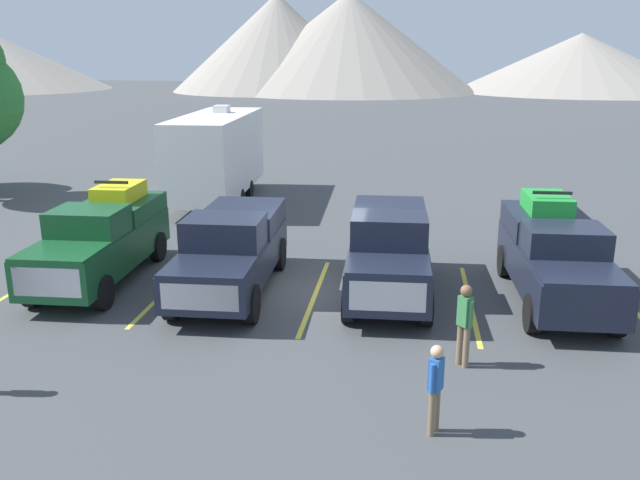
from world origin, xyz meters
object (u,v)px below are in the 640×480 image
object	(u,v)px
pickup_truck_a	(102,237)
pickup_truck_b	(232,248)
person_c	(465,320)
person_a	(435,383)
camper_trailer_a	(217,153)
pickup_truck_d	(555,254)
pickup_truck_c	(389,250)

from	to	relation	value
pickup_truck_a	pickup_truck_b	world-z (taller)	pickup_truck_a
person_c	person_a	bearing A→B (deg)	-104.29
camper_trailer_a	person_a	xyz separation A→B (m)	(8.34, -16.46, -1.14)
pickup_truck_d	person_a	size ratio (longest dim) A/B	3.67
pickup_truck_b	person_a	world-z (taller)	pickup_truck_b
pickup_truck_d	person_c	bearing A→B (deg)	-121.51
pickup_truck_b	pickup_truck_c	distance (m)	4.07
pickup_truck_c	person_a	distance (m)	6.61
camper_trailer_a	person_c	size ratio (longest dim) A/B	5.14
pickup_truck_c	person_a	world-z (taller)	pickup_truck_c
camper_trailer_a	pickup_truck_d	bearing A→B (deg)	-40.41
camper_trailer_a	person_c	bearing A→B (deg)	-57.11
person_a	pickup_truck_b	bearing A→B (deg)	128.76
pickup_truck_b	person_c	world-z (taller)	pickup_truck_b
pickup_truck_b	person_a	xyz separation A→B (m)	(5.04, -6.27, -0.22)
camper_trailer_a	person_c	xyz separation A→B (m)	(8.99, -13.90, -1.06)
pickup_truck_d	person_c	xyz separation A→B (m)	(-2.52, -4.11, -0.20)
pickup_truck_b	pickup_truck_d	world-z (taller)	pickup_truck_d
pickup_truck_d	camper_trailer_a	distance (m)	15.14
pickup_truck_b	pickup_truck_a	bearing A→B (deg)	174.23
pickup_truck_c	camper_trailer_a	distance (m)	12.39
person_c	camper_trailer_a	bearing A→B (deg)	122.89
pickup_truck_a	pickup_truck_c	xyz separation A→B (m)	(7.79, -0.12, -0.01)
pickup_truck_c	camper_trailer_a	xyz separation A→B (m)	(-7.37, 9.93, 0.87)
pickup_truck_a	camper_trailer_a	xyz separation A→B (m)	(0.43, 9.81, 0.86)
pickup_truck_a	camper_trailer_a	size ratio (longest dim) A/B	0.67
pickup_truck_b	pickup_truck_c	size ratio (longest dim) A/B	1.07
pickup_truck_b	pickup_truck_c	world-z (taller)	pickup_truck_c
person_a	person_c	xyz separation A→B (m)	(0.65, 2.56, 0.08)
pickup_truck_a	pickup_truck_c	world-z (taller)	pickup_truck_a
person_a	pickup_truck_a	bearing A→B (deg)	142.82
pickup_truck_a	pickup_truck_c	bearing A→B (deg)	-0.86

